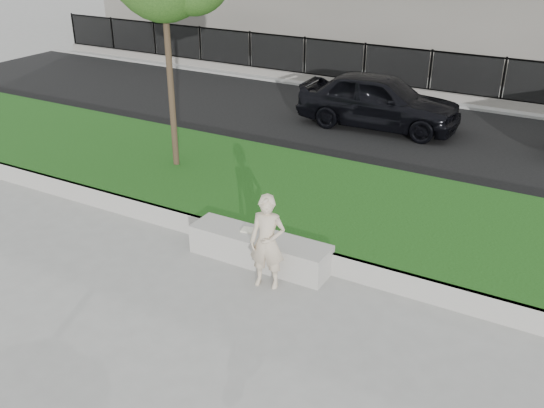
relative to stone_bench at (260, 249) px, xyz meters
The scene contains 10 objects.
ground 0.86m from the stone_bench, 76.06° to the right, with size 90.00×90.00×0.00m, color gray.
grass_bank 2.21m from the stone_bench, 84.84° to the left, with size 34.00×4.00×0.40m, color black.
grass_kerb 0.32m from the stone_bench, 50.40° to the left, with size 34.00×0.08×0.40m, color #A7A59C.
street 7.71m from the stone_bench, 88.52° to the left, with size 34.00×7.00×0.04m, color black.
far_pavement 12.20m from the stone_bench, 89.07° to the left, with size 34.00×3.00×0.12m, color gray.
iron_fence 11.21m from the stone_bench, 88.98° to the left, with size 32.00×0.30×1.50m.
stone_bench is the anchor object (origin of this frame).
man 0.90m from the stone_bench, 49.51° to the right, with size 0.57×0.37×1.56m, color beige.
book 0.36m from the stone_bench, 167.07° to the left, with size 0.25×0.18×0.03m, color #EBE7CB.
car_dark 7.86m from the stone_bench, 95.97° to the left, with size 1.77×4.41×1.50m, color black.
Camera 1 is at (4.37, -6.85, 5.36)m, focal length 40.00 mm.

